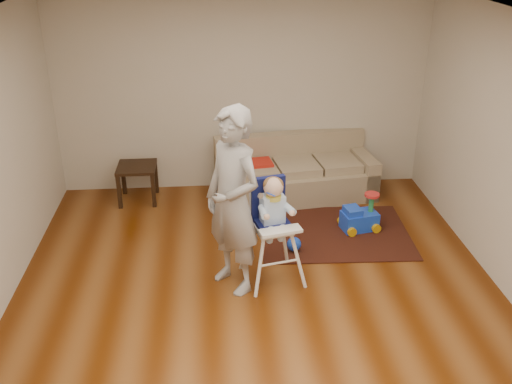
{
  "coord_description": "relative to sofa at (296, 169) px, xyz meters",
  "views": [
    {
      "loc": [
        -0.41,
        -4.71,
        3.46
      ],
      "look_at": [
        0.0,
        0.4,
        1.0
      ],
      "focal_mm": 40.0,
      "sensor_mm": 36.0,
      "label": 1
    }
  ],
  "objects": [
    {
      "name": "high_chair",
      "position": [
        -0.52,
        -1.94,
        0.16
      ],
      "size": [
        0.65,
        0.65,
        1.18
      ],
      "rotation": [
        0.0,
        0.0,
        0.23
      ],
      "color": "white",
      "rests_on": "ground"
    },
    {
      "name": "adult",
      "position": [
        -0.93,
        -2.04,
        0.56
      ],
      "size": [
        0.8,
        0.84,
        1.93
      ],
      "primitive_type": "imported",
      "rotation": [
        0.0,
        0.0,
        -0.92
      ],
      "color": "#949497",
      "rests_on": "ground"
    },
    {
      "name": "sofa",
      "position": [
        0.0,
        0.0,
        0.0
      ],
      "size": [
        2.2,
        1.13,
        0.81
      ],
      "rotation": [
        0.0,
        0.0,
        0.13
      ],
      "color": "gray",
      "rests_on": "ground"
    },
    {
      "name": "side_table",
      "position": [
        -2.13,
        0.06,
        -0.15
      ],
      "size": [
        0.5,
        0.5,
        0.5
      ],
      "primitive_type": null,
      "color": "black",
      "rests_on": "ground"
    },
    {
      "name": "room_envelope",
      "position": [
        -0.69,
        -1.77,
        1.47
      ],
      "size": [
        5.04,
        5.52,
        2.72
      ],
      "color": "beige",
      "rests_on": "ground"
    },
    {
      "name": "ground",
      "position": [
        -0.69,
        -2.3,
        -0.41
      ],
      "size": [
        5.5,
        5.5,
        0.0
      ],
      "primitive_type": "plane",
      "color": "#512306",
      "rests_on": "ground"
    },
    {
      "name": "ride_on_toy",
      "position": [
        0.65,
        -0.99,
        -0.16
      ],
      "size": [
        0.47,
        0.38,
        0.46
      ],
      "primitive_type": null,
      "rotation": [
        0.0,
        0.0,
        0.2
      ],
      "color": "blue",
      "rests_on": "area_rug"
    },
    {
      "name": "toy_ball",
      "position": [
        -0.22,
        -1.44,
        -0.31
      ],
      "size": [
        0.16,
        0.16,
        0.16
      ],
      "primitive_type": "sphere",
      "color": "blue",
      "rests_on": "area_rug"
    },
    {
      "name": "area_rug",
      "position": [
        0.33,
        -1.06,
        -0.4
      ],
      "size": [
        1.84,
        1.41,
        0.01
      ],
      "primitive_type": "cube",
      "rotation": [
        0.0,
        0.0,
        -0.04
      ],
      "color": "black",
      "rests_on": "ground"
    }
  ]
}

